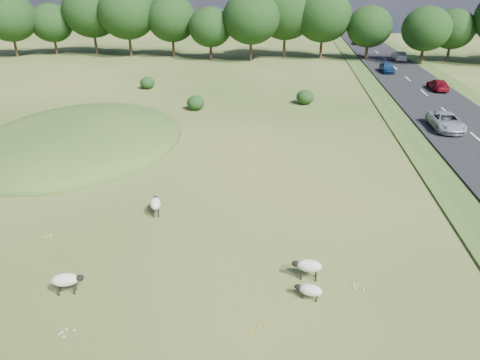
# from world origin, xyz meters

# --- Properties ---
(ground) EXTENTS (160.00, 160.00, 0.00)m
(ground) POSITION_xyz_m (0.00, 20.00, 0.00)
(ground) COLOR #2D4C17
(ground) RESTS_ON ground
(mound) EXTENTS (16.00, 20.00, 4.00)m
(mound) POSITION_xyz_m (-12.00, 12.00, 0.00)
(mound) COLOR #33561E
(mound) RESTS_ON ground
(road) EXTENTS (8.00, 150.00, 0.25)m
(road) POSITION_xyz_m (20.00, 30.00, 0.12)
(road) COLOR black
(road) RESTS_ON ground
(treeline) EXTENTS (96.28, 14.66, 11.70)m
(treeline) POSITION_xyz_m (-1.06, 55.44, 6.57)
(treeline) COLOR black
(treeline) RESTS_ON ground
(shrubs) EXTENTS (20.69, 10.45, 1.53)m
(shrubs) POSITION_xyz_m (-3.06, 26.56, 0.74)
(shrubs) COLOR black
(shrubs) RESTS_ON ground
(sheep_0) EXTENTS (1.18, 0.68, 0.66)m
(sheep_0) POSITION_xyz_m (5.91, -4.96, 0.42)
(sheep_0) COLOR beige
(sheep_0) RESTS_ON ground
(sheep_1) EXTENTS (1.36, 0.82, 0.94)m
(sheep_1) POSITION_xyz_m (-4.00, -5.81, 0.66)
(sheep_1) COLOR beige
(sheep_1) RESTS_ON ground
(sheep_2) EXTENTS (1.32, 0.63, 0.95)m
(sheep_2) POSITION_xyz_m (5.87, -3.67, 0.66)
(sheep_2) COLOR beige
(sheep_2) RESTS_ON ground
(sheep_3) EXTENTS (0.87, 1.37, 0.95)m
(sheep_3) POSITION_xyz_m (-2.36, 1.10, 0.66)
(sheep_3) COLOR beige
(sheep_3) RESTS_ON ground
(car_0) EXTENTS (1.71, 4.22, 1.22)m
(car_0) POSITION_xyz_m (21.90, 33.64, 0.86)
(car_0) COLOR maroon
(car_0) RESTS_ON road
(car_1) EXTENTS (2.02, 4.38, 1.22)m
(car_1) POSITION_xyz_m (18.10, 74.97, 0.86)
(car_1) COLOR maroon
(car_1) RESTS_ON road
(car_2) EXTENTS (1.56, 4.48, 1.48)m
(car_2) POSITION_xyz_m (21.90, 54.81, 0.99)
(car_2) COLOR #9C9DA3
(car_2) RESTS_ON road
(car_4) EXTENTS (1.68, 4.18, 1.42)m
(car_4) POSITION_xyz_m (18.10, 44.31, 0.96)
(car_4) COLOR navy
(car_4) RESTS_ON road
(car_5) EXTENTS (2.28, 4.95, 1.38)m
(car_5) POSITION_xyz_m (18.10, 18.14, 0.94)
(car_5) COLOR #B3B7BC
(car_5) RESTS_ON road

